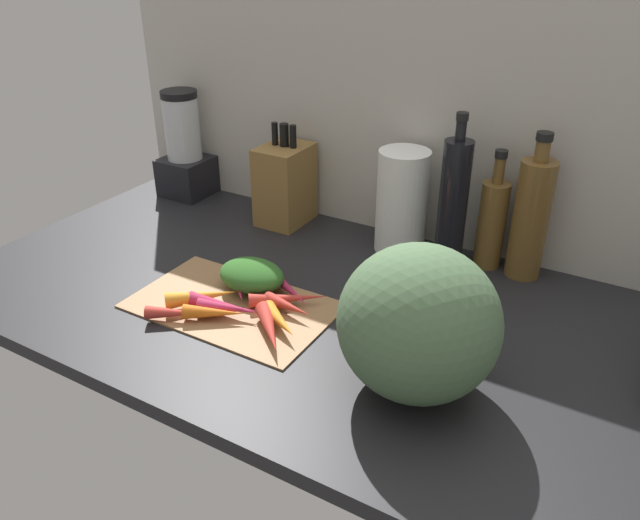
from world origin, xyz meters
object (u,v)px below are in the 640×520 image
object	(u,v)px
winter_squash	(418,323)
paper_towel_roll	(402,202)
carrot_1	(288,306)
carrot_7	(280,321)
carrot_4	(202,296)
carrot_10	(223,306)
blender_appliance	(185,151)
carrot_3	(238,284)
bottle_1	(492,222)
carrot_5	(227,308)
carrot_2	(177,313)
bottle_0	(453,203)
carrot_8	(214,313)
knife_block	(285,184)
carrot_9	(270,328)
cutting_board	(233,305)
carrot_0	(287,287)
bottle_2	(531,217)
carrot_6	(289,298)

from	to	relation	value
winter_squash	paper_towel_roll	xyz separation A→B (cm)	(-22.49, 44.60, -0.82)
carrot_1	paper_towel_roll	xyz separation A→B (cm)	(6.79, 37.14, 9.60)
carrot_7	carrot_4	bearing A→B (deg)	-177.93
carrot_7	carrot_10	bearing A→B (deg)	-175.96
winter_squash	blender_appliance	world-z (taller)	blender_appliance
carrot_4	carrot_10	world-z (taller)	carrot_4
carrot_7	paper_towel_roll	xyz separation A→B (cm)	(5.00, 42.50, 9.38)
carrot_3	bottle_1	size ratio (longest dim) A/B	0.50
carrot_5	carrot_2	bearing A→B (deg)	-141.43
carrot_3	carrot_7	size ratio (longest dim) A/B	1.25
carrot_1	blender_appliance	bearing A→B (deg)	146.63
carrot_3	bottle_0	size ratio (longest dim) A/B	0.39
carrot_4	carrot_8	distance (cm)	6.27
knife_block	bottle_1	xyz separation A→B (cm)	(51.10, 3.12, 0.27)
carrot_4	carrot_9	size ratio (longest dim) A/B	1.03
winter_squash	blender_appliance	size ratio (longest dim) A/B	0.89
carrot_1	bottle_0	bearing A→B (deg)	61.82
carrot_8	blender_appliance	distance (cm)	67.45
blender_appliance	bottle_0	bearing A→B (deg)	-1.84
carrot_2	carrot_5	size ratio (longest dim) A/B	1.01
paper_towel_roll	carrot_4	bearing A→B (deg)	-118.01
carrot_3	cutting_board	bearing A→B (deg)	-67.39
carrot_9	winter_squash	distance (cm)	29.53
carrot_5	carrot_7	size ratio (longest dim) A/B	1.10
carrot_0	winter_squash	distance (cm)	37.32
carrot_3	paper_towel_roll	bearing A→B (deg)	60.54
carrot_3	bottle_1	xyz separation A→B (cm)	(39.92, 37.94, 7.95)
carrot_3	bottle_2	bearing A→B (deg)	38.35
carrot_8	knife_block	size ratio (longest dim) A/B	0.47
cutting_board	carrot_3	xyz separation A→B (cm)	(-1.90, 4.56, 1.99)
carrot_1	carrot_7	distance (cm)	5.66
carrot_8	carrot_0	bearing A→B (deg)	65.89
paper_towel_roll	bottle_1	xyz separation A→B (cm)	(19.96, 2.61, -1.47)
carrot_4	carrot_5	xyz separation A→B (cm)	(6.75, -0.55, -0.26)
bottle_0	carrot_8	bearing A→B (deg)	-123.68
carrot_3	carrot_10	xyz separation A→B (cm)	(2.48, -8.05, -0.11)
bottle_1	cutting_board	bearing A→B (deg)	-131.82
carrot_3	winter_squash	bearing A→B (deg)	-12.31
blender_appliance	paper_towel_roll	world-z (taller)	blender_appliance
carrot_3	blender_appliance	distance (cm)	58.44
cutting_board	carrot_0	distance (cm)	11.38
cutting_board	blender_appliance	size ratio (longest dim) A/B	1.39
bottle_2	winter_squash	bearing A→B (deg)	-96.48
carrot_5	carrot_6	xyz separation A→B (cm)	(8.06, 9.05, -0.09)
carrot_6	winter_squash	xyz separation A→B (cm)	(30.62, -9.95, 10.44)
paper_towel_roll	cutting_board	bearing A→B (deg)	-114.36
bottle_0	carrot_7	bearing A→B (deg)	-112.88
bottle_0	carrot_0	bearing A→B (deg)	-127.78
carrot_5	paper_towel_roll	bearing A→B (deg)	69.67
carrot_4	carrot_6	bearing A→B (deg)	29.85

